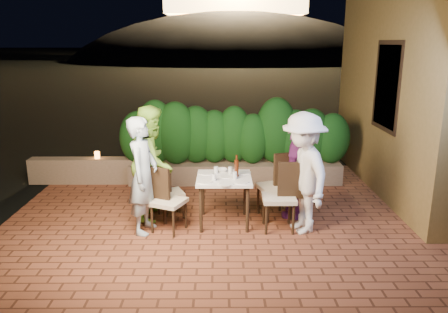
{
  "coord_description": "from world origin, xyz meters",
  "views": [
    {
      "loc": [
        -0.09,
        -6.09,
        2.75
      ],
      "look_at": [
        -0.04,
        0.35,
        1.05
      ],
      "focal_mm": 35.0,
      "sensor_mm": 36.0,
      "label": 1
    }
  ],
  "objects_px": {
    "diner_green": "(153,162)",
    "diner_purple": "(298,167)",
    "bowl": "(222,170)",
    "dining_table": "(224,200)",
    "chair_left_front": "(169,200)",
    "chair_right_front": "(279,196)",
    "diner_blue": "(143,176)",
    "beer_bottle": "(237,166)",
    "diner_white": "(303,173)",
    "chair_left_back": "(170,192)",
    "parapet_lamp": "(97,155)",
    "chair_right_back": "(275,186)"
  },
  "relations": [
    {
      "from": "diner_green",
      "to": "diner_purple",
      "type": "height_order",
      "value": "diner_green"
    },
    {
      "from": "bowl",
      "to": "diner_purple",
      "type": "bearing_deg",
      "value": -1.26
    },
    {
      "from": "dining_table",
      "to": "chair_left_front",
      "type": "distance_m",
      "value": 0.87
    },
    {
      "from": "chair_right_front",
      "to": "diner_blue",
      "type": "xyz_separation_m",
      "value": [
        -1.99,
        -0.05,
        0.34
      ]
    },
    {
      "from": "beer_bottle",
      "to": "diner_green",
      "type": "distance_m",
      "value": 1.35
    },
    {
      "from": "chair_right_front",
      "to": "diner_purple",
      "type": "xyz_separation_m",
      "value": [
        0.35,
        0.51,
        0.31
      ]
    },
    {
      "from": "dining_table",
      "to": "diner_purple",
      "type": "xyz_separation_m",
      "value": [
        1.17,
        0.28,
        0.45
      ]
    },
    {
      "from": "bowl",
      "to": "chair_right_front",
      "type": "bearing_deg",
      "value": -32.38
    },
    {
      "from": "dining_table",
      "to": "beer_bottle",
      "type": "xyz_separation_m",
      "value": [
        0.19,
        0.05,
        0.54
      ]
    },
    {
      "from": "chair_right_front",
      "to": "diner_green",
      "type": "bearing_deg",
      "value": -15.83
    },
    {
      "from": "chair_left_front",
      "to": "diner_blue",
      "type": "height_order",
      "value": "diner_blue"
    },
    {
      "from": "beer_bottle",
      "to": "chair_right_front",
      "type": "relative_size",
      "value": 0.32
    },
    {
      "from": "diner_white",
      "to": "diner_purple",
      "type": "distance_m",
      "value": 0.57
    },
    {
      "from": "chair_left_front",
      "to": "diner_white",
      "type": "height_order",
      "value": "diner_white"
    },
    {
      "from": "chair_right_front",
      "to": "diner_green",
      "type": "xyz_separation_m",
      "value": [
        -1.95,
        0.55,
        0.38
      ]
    },
    {
      "from": "beer_bottle",
      "to": "chair_left_back",
      "type": "distance_m",
      "value": 1.19
    },
    {
      "from": "diner_white",
      "to": "chair_left_front",
      "type": "bearing_deg",
      "value": -107.45
    },
    {
      "from": "bowl",
      "to": "chair_right_front",
      "type": "xyz_separation_m",
      "value": [
        0.85,
        -0.54,
        -0.25
      ]
    },
    {
      "from": "diner_green",
      "to": "parapet_lamp",
      "type": "distance_m",
      "value": 2.23
    },
    {
      "from": "chair_left_front",
      "to": "beer_bottle",
      "type": "bearing_deg",
      "value": 41.92
    },
    {
      "from": "chair_right_front",
      "to": "chair_right_back",
      "type": "relative_size",
      "value": 1.0
    },
    {
      "from": "beer_bottle",
      "to": "chair_left_front",
      "type": "xyz_separation_m",
      "value": [
        -1.01,
        -0.32,
        -0.44
      ]
    },
    {
      "from": "diner_green",
      "to": "chair_left_back",
      "type": "bearing_deg",
      "value": -96.43
    },
    {
      "from": "chair_left_front",
      "to": "diner_white",
      "type": "relative_size",
      "value": 0.54
    },
    {
      "from": "chair_left_back",
      "to": "chair_right_back",
      "type": "distance_m",
      "value": 1.68
    },
    {
      "from": "diner_green",
      "to": "diner_white",
      "type": "distance_m",
      "value": 2.35
    },
    {
      "from": "dining_table",
      "to": "beer_bottle",
      "type": "bearing_deg",
      "value": 13.33
    },
    {
      "from": "dining_table",
      "to": "bowl",
      "type": "distance_m",
      "value": 0.5
    },
    {
      "from": "bowl",
      "to": "diner_purple",
      "type": "xyz_separation_m",
      "value": [
        1.2,
        -0.03,
        0.06
      ]
    },
    {
      "from": "chair_right_front",
      "to": "chair_left_front",
      "type": "bearing_deg",
      "value": 1.55
    },
    {
      "from": "chair_right_back",
      "to": "diner_green",
      "type": "height_order",
      "value": "diner_green"
    },
    {
      "from": "chair_right_front",
      "to": "diner_blue",
      "type": "distance_m",
      "value": 2.02
    },
    {
      "from": "beer_bottle",
      "to": "diner_purple",
      "type": "height_order",
      "value": "diner_purple"
    },
    {
      "from": "beer_bottle",
      "to": "diner_green",
      "type": "bearing_deg",
      "value": 168.23
    },
    {
      "from": "diner_blue",
      "to": "beer_bottle",
      "type": "bearing_deg",
      "value": -66.92
    },
    {
      "from": "chair_right_front",
      "to": "parapet_lamp",
      "type": "xyz_separation_m",
      "value": [
        -3.32,
        2.28,
        0.05
      ]
    },
    {
      "from": "chair_right_back",
      "to": "diner_blue",
      "type": "height_order",
      "value": "diner_blue"
    },
    {
      "from": "chair_left_front",
      "to": "diner_green",
      "type": "height_order",
      "value": "diner_green"
    },
    {
      "from": "chair_left_front",
      "to": "parapet_lamp",
      "type": "distance_m",
      "value": 2.87
    },
    {
      "from": "parapet_lamp",
      "to": "dining_table",
      "type": "bearing_deg",
      "value": -39.27
    },
    {
      "from": "bowl",
      "to": "parapet_lamp",
      "type": "distance_m",
      "value": 3.03
    },
    {
      "from": "chair_left_back",
      "to": "diner_white",
      "type": "relative_size",
      "value": 0.47
    },
    {
      "from": "diner_blue",
      "to": "bowl",
      "type": "bearing_deg",
      "value": -53.03
    },
    {
      "from": "diner_green",
      "to": "diner_blue",
      "type": "bearing_deg",
      "value": 178.73
    },
    {
      "from": "chair_left_front",
      "to": "diner_white",
      "type": "bearing_deg",
      "value": 24.24
    },
    {
      "from": "chair_left_front",
      "to": "diner_purple",
      "type": "height_order",
      "value": "diner_purple"
    },
    {
      "from": "chair_right_front",
      "to": "diner_white",
      "type": "height_order",
      "value": "diner_white"
    },
    {
      "from": "chair_left_front",
      "to": "chair_right_front",
      "type": "bearing_deg",
      "value": 25.97
    },
    {
      "from": "bowl",
      "to": "chair_right_front",
      "type": "distance_m",
      "value": 1.04
    },
    {
      "from": "diner_white",
      "to": "parapet_lamp",
      "type": "bearing_deg",
      "value": -139.83
    }
  ]
}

